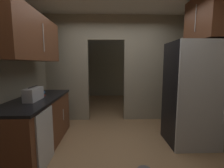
# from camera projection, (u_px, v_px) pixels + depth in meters

# --- Properties ---
(ground) EXTENTS (20.00, 20.00, 0.00)m
(ground) POSITION_uv_depth(u_px,v_px,m) (118.00, 151.00, 2.68)
(ground) COLOR #93704C
(kitchen_partition) EXTENTS (3.50, 0.12, 2.69)m
(kitchen_partition) POSITION_uv_depth(u_px,v_px,m) (116.00, 66.00, 4.08)
(kitchen_partition) COLOR gray
(kitchen_partition) RESTS_ON ground
(adjoining_room_shell) EXTENTS (3.50, 3.25, 2.69)m
(adjoining_room_shell) POSITION_uv_depth(u_px,v_px,m) (112.00, 67.00, 6.23)
(adjoining_room_shell) COLOR gray
(adjoining_room_shell) RESTS_ON ground
(refrigerator) EXTENTS (0.81, 0.74, 1.86)m
(refrigerator) POSITION_uv_depth(u_px,v_px,m) (191.00, 94.00, 2.84)
(refrigerator) COLOR black
(refrigerator) RESTS_ON ground
(lower_cabinet_run) EXTENTS (0.69, 1.84, 0.89)m
(lower_cabinet_run) POSITION_uv_depth(u_px,v_px,m) (38.00, 123.00, 2.74)
(lower_cabinet_run) COLOR brown
(lower_cabinet_run) RESTS_ON ground
(dishwasher) EXTENTS (0.02, 0.56, 0.83)m
(dishwasher) POSITION_uv_depth(u_px,v_px,m) (46.00, 138.00, 2.25)
(dishwasher) COLOR #B7BABC
(dishwasher) RESTS_ON ground
(upper_cabinet_counterside) EXTENTS (0.36, 1.65, 0.75)m
(upper_cabinet_counterside) POSITION_uv_depth(u_px,v_px,m) (32.00, 38.00, 2.56)
(upper_cabinet_counterside) COLOR brown
(upper_cabinet_fridgeside) EXTENTS (0.36, 0.89, 0.78)m
(upper_cabinet_fridgeside) POSITION_uv_depth(u_px,v_px,m) (206.00, 18.00, 2.78)
(upper_cabinet_fridgeside) COLOR brown
(boombox) EXTENTS (0.17, 0.42, 0.23)m
(boombox) POSITION_uv_depth(u_px,v_px,m) (33.00, 94.00, 2.53)
(boombox) COLOR #B2B2B7
(boombox) RESTS_ON lower_cabinet_run
(book_stack) EXTENTS (0.14, 0.18, 0.08)m
(book_stack) POSITION_uv_depth(u_px,v_px,m) (41.00, 94.00, 2.87)
(book_stack) COLOR red
(book_stack) RESTS_ON lower_cabinet_run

